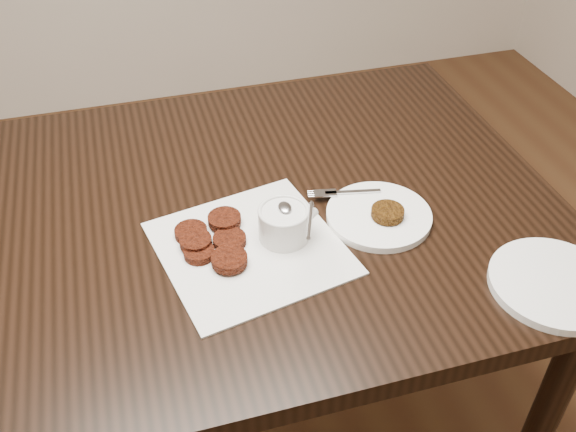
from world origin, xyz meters
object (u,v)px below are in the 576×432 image
object	(u,v)px
table	(206,343)
sauce_ramekin	(284,210)
napkin	(250,248)
plate_with_patty	(379,213)
plate_empty	(554,284)

from	to	relation	value
table	sauce_ramekin	size ratio (longest dim) A/B	11.24
napkin	plate_with_patty	distance (m)	0.25
table	plate_with_patty	world-z (taller)	plate_with_patty
plate_with_patty	sauce_ramekin	bearing A→B (deg)	-178.50
sauce_ramekin	plate_empty	world-z (taller)	sauce_ramekin
table	plate_empty	bearing A→B (deg)	-32.80
sauce_ramekin	plate_empty	xyz separation A→B (m)	(0.40, -0.24, -0.06)
plate_with_patty	plate_empty	xyz separation A→B (m)	(0.21, -0.25, -0.01)
plate_empty	napkin	bearing A→B (deg)	153.48
table	plate_empty	size ratio (longest dim) A/B	6.61
napkin	plate_with_patty	size ratio (longest dim) A/B	1.55
sauce_ramekin	plate_with_patty	world-z (taller)	sauce_ramekin
napkin	plate_with_patty	world-z (taller)	plate_with_patty
table	plate_empty	distance (m)	0.76
table	sauce_ramekin	xyz separation A→B (m)	(0.15, -0.11, 0.44)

